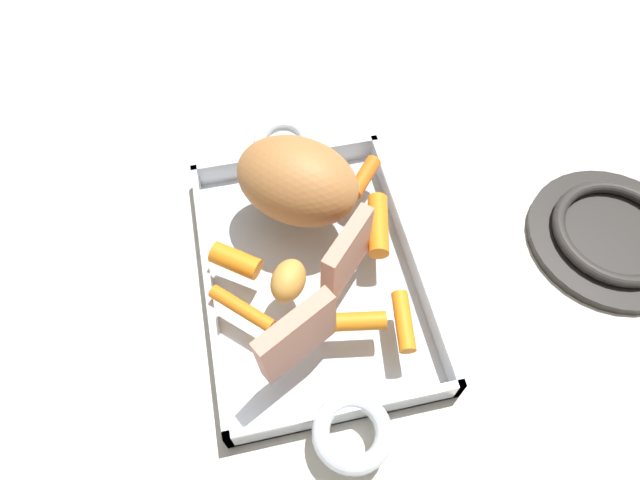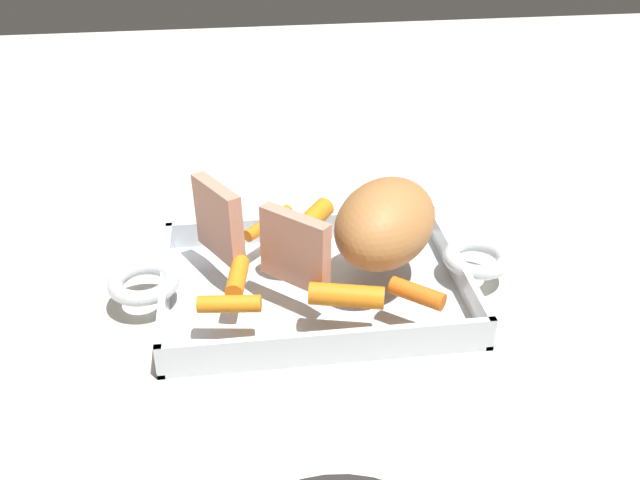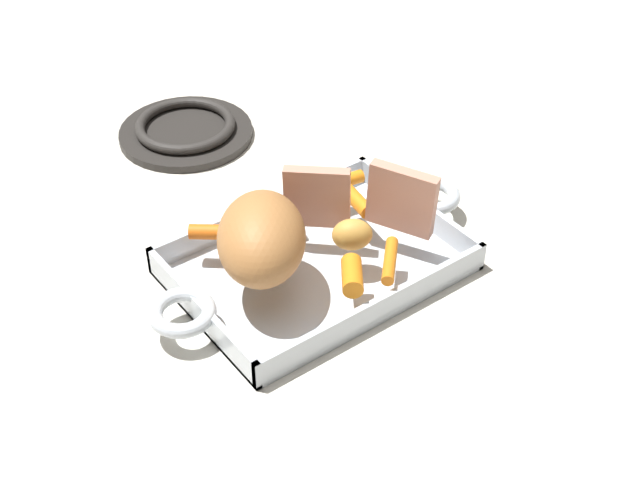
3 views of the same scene
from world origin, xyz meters
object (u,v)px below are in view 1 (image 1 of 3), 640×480
Objects in this scene: baby_carrot_northwest at (358,321)px; pork_roast at (293,182)px; baby_carrot_southwest at (236,261)px; potato_whole at (288,281)px; roast_slice_thick at (297,337)px; baby_carrot_southeast at (404,321)px; baby_carrot_long at (364,177)px; roast_slice_thin at (347,255)px; baby_carrot_northeast at (378,225)px; roasting_dish at (312,273)px; stove_burner_rear at (613,235)px; baby_carrot_short at (242,308)px.

pork_roast is at bearing 12.12° from baby_carrot_northwest.
pork_roast is at bearing -49.03° from baby_carrot_southwest.
potato_whole reaches higher than baby_carrot_southwest.
potato_whole is (0.07, -0.00, -0.02)m from roast_slice_thick.
pork_roast reaches higher than roast_slice_thick.
potato_whole is (0.06, 0.10, 0.01)m from baby_carrot_southeast.
roast_slice_thick is at bearing 176.63° from potato_whole.
baby_carrot_long is (0.08, -0.16, -0.00)m from baby_carrot_southwest.
baby_carrot_long is at bearing -23.56° from roast_slice_thin.
baby_carrot_northwest is at bearing -132.20° from potato_whole.
roast_slice_thick is 1.12× the size of baby_carrot_northeast.
baby_carrot_southeast is 0.11m from baby_carrot_northeast.
baby_carrot_long is at bearing -63.10° from baby_carrot_southwest.
baby_carrot_southeast is at bearing -148.09° from roast_slice_thin.
baby_carrot_northwest is at bearing -75.78° from roast_slice_thick.
baby_carrot_long is 0.18m from baby_carrot_northwest.
roasting_dish is at bearing 38.60° from baby_carrot_southeast.
roast_slice_thick is at bearing 170.35° from pork_roast.
potato_whole is at bearing 114.98° from baby_carrot_northeast.
roast_slice_thin reaches higher than roasting_dish.
roast_slice_thin reaches higher than stove_burner_rear.
roast_slice_thin is 1.07× the size of baby_carrot_short.
pork_roast is at bearing 74.50° from stove_burner_rear.
stove_burner_rear is at bearing -105.50° from pork_roast.
roast_slice_thick is 0.07m from potato_whole.
potato_whole is (0.05, 0.06, 0.01)m from baby_carrot_northwest.
stove_burner_rear is (-0.10, -0.35, -0.07)m from pork_roast.
roasting_dish is 0.09m from baby_carrot_northeast.
baby_carrot_southwest is (0.05, -0.00, 0.00)m from baby_carrot_short.
roast_slice_thin reaches higher than baby_carrot_northwest.
baby_carrot_northwest is (-0.09, -0.11, -0.00)m from baby_carrot_southwest.
baby_carrot_short is 0.21m from baby_carrot_long.
pork_roast is at bearing 19.77° from roast_slice_thin.
pork_roast is 2.24× the size of baby_carrot_southeast.
baby_carrot_northeast is 1.55× the size of potato_whole.
roast_slice_thin is 0.07m from baby_carrot_northeast.
pork_roast is at bearing 3.53° from roasting_dish.
baby_carrot_short is 1.00× the size of baby_carrot_northeast.
baby_carrot_long is (0.02, -0.08, -0.03)m from pork_roast.
baby_carrot_southeast is 0.18m from baby_carrot_southwest.
baby_carrot_southeast is 0.12m from potato_whole.
roasting_dish is 7.12× the size of baby_carrot_southeast.
baby_carrot_northwest is (-0.08, -0.03, 0.04)m from roasting_dish.
baby_carrot_short is 0.43m from stove_burner_rear.
stove_burner_rear is at bearing -90.16° from roast_slice_thin.
pork_roast is 0.71× the size of stove_burner_rear.
baby_carrot_southwest is 1.11× the size of potato_whole.
baby_carrot_southwest is at bearing 82.87° from roasting_dish.
baby_carrot_short is 1.31× the size of baby_carrot_northwest.
roasting_dish is 0.09m from baby_carrot_southwest.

